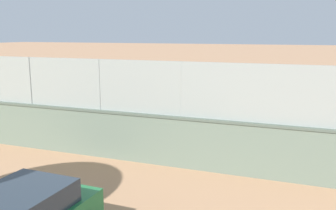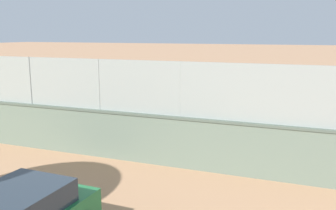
# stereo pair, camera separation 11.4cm
# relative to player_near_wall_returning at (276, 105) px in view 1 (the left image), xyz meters

# --- Properties ---
(ground_plane) EXTENTS (260.00, 260.00, 0.00)m
(ground_plane) POSITION_rel_player_near_wall_returning_xyz_m (5.75, -3.81, -0.94)
(ground_plane) COLOR tan
(perimeter_wall) EXTENTS (31.56, 0.52, 1.77)m
(perimeter_wall) POSITION_rel_player_near_wall_returning_xyz_m (5.58, 7.64, -0.05)
(perimeter_wall) COLOR slate
(perimeter_wall) RESTS_ON ground_plane
(fence_panel_on_wall) EXTENTS (31.00, 0.21, 1.84)m
(fence_panel_on_wall) POSITION_rel_player_near_wall_returning_xyz_m (5.58, 7.64, 1.75)
(fence_panel_on_wall) COLOR gray
(fence_panel_on_wall) RESTS_ON perimeter_wall
(player_near_wall_returning) EXTENTS (1.13, 0.71, 1.60)m
(player_near_wall_returning) POSITION_rel_player_near_wall_returning_xyz_m (0.00, 0.00, 0.00)
(player_near_wall_returning) COLOR black
(player_near_wall_returning) RESTS_ON ground_plane
(player_crossing_court) EXTENTS (1.09, 0.73, 1.70)m
(player_crossing_court) POSITION_rel_player_near_wall_returning_xyz_m (7.41, 4.80, 0.06)
(player_crossing_court) COLOR #B2B2B2
(player_crossing_court) RESTS_ON ground_plane
(sports_ball) EXTENTS (0.22, 0.22, 0.22)m
(sports_ball) POSITION_rel_player_near_wall_returning_xyz_m (1.06, 1.32, -0.83)
(sports_ball) COLOR white
(sports_ball) RESTS_ON ground_plane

